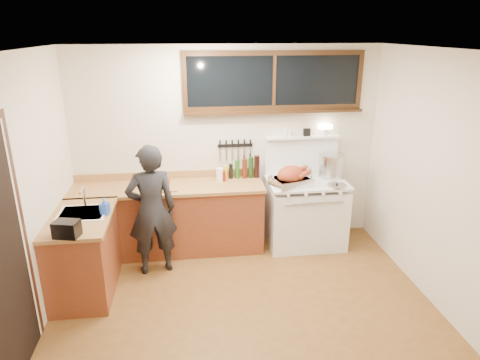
{
  "coord_description": "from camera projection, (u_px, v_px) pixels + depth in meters",
  "views": [
    {
      "loc": [
        -0.54,
        -3.69,
        2.77
      ],
      "look_at": [
        0.05,
        0.85,
        1.15
      ],
      "focal_mm": 32.0,
      "sensor_mm": 36.0,
      "label": 1
    }
  ],
  "objects": [
    {
      "name": "left_doorway",
      "position": [
        3.0,
        258.0,
        3.32
      ],
      "size": [
        0.02,
        1.04,
        2.17
      ],
      "color": "black",
      "rests_on": "ground"
    },
    {
      "name": "counter_left",
      "position": [
        84.0,
        254.0,
        4.66
      ],
      "size": [
        0.64,
        1.09,
        0.9
      ],
      "color": "maroon",
      "rests_on": "ground"
    },
    {
      "name": "room_shell",
      "position": [
        247.0,
        159.0,
        3.89
      ],
      "size": [
        4.1,
        3.6,
        2.65
      ],
      "color": "beige",
      "rests_on": "ground"
    },
    {
      "name": "counter_back",
      "position": [
        169.0,
        218.0,
        5.55
      ],
      "size": [
        2.44,
        0.64,
        1.0
      ],
      "color": "maroon",
      "rests_on": "ground"
    },
    {
      "name": "pitcher",
      "position": [
        220.0,
        175.0,
        5.54
      ],
      "size": [
        0.1,
        0.1,
        0.17
      ],
      "color": "white",
      "rests_on": "counter_back"
    },
    {
      "name": "back_window",
      "position": [
        274.0,
        88.0,
        5.43
      ],
      "size": [
        2.32,
        0.13,
        0.77
      ],
      "color": "black",
      "rests_on": "room_shell"
    },
    {
      "name": "roast_turkey",
      "position": [
        291.0,
        178.0,
        5.38
      ],
      "size": [
        0.55,
        0.48,
        0.26
      ],
      "color": "silver",
      "rests_on": "vintage_stove"
    },
    {
      "name": "vintage_stove",
      "position": [
        305.0,
        211.0,
        5.72
      ],
      "size": [
        1.02,
        0.74,
        1.58
      ],
      "color": "white",
      "rests_on": "ground"
    },
    {
      "name": "stockpot",
      "position": [
        332.0,
        166.0,
        5.66
      ],
      "size": [
        0.36,
        0.36,
        0.31
      ],
      "color": "silver",
      "rests_on": "vintage_stove"
    },
    {
      "name": "coffee_tin",
      "position": [
        222.0,
        176.0,
        5.55
      ],
      "size": [
        0.09,
        0.07,
        0.13
      ],
      "color": "maroon",
      "rests_on": "counter_back"
    },
    {
      "name": "man",
      "position": [
        152.0,
        210.0,
        4.95
      ],
      "size": [
        0.64,
        0.49,
        1.57
      ],
      "color": "black",
      "rests_on": "ground"
    },
    {
      "name": "sink_unit",
      "position": [
        83.0,
        218.0,
        4.61
      ],
      "size": [
        0.5,
        0.45,
        0.37
      ],
      "color": "white",
      "rests_on": "counter_left"
    },
    {
      "name": "knife_strip",
      "position": [
        235.0,
        146.0,
        5.63
      ],
      "size": [
        0.46,
        0.03,
        0.28
      ],
      "color": "black",
      "rests_on": "room_shell"
    },
    {
      "name": "bottle_cluster",
      "position": [
        245.0,
        169.0,
        5.64
      ],
      "size": [
        0.48,
        0.07,
        0.3
      ],
      "color": "black",
      "rests_on": "counter_back"
    },
    {
      "name": "ground_plane",
      "position": [
        246.0,
        312.0,
        4.44
      ],
      "size": [
        4.0,
        3.5,
        0.02
      ],
      "primitive_type": "cube",
      "color": "brown"
    },
    {
      "name": "pot_lid",
      "position": [
        337.0,
        185.0,
        5.37
      ],
      "size": [
        0.31,
        0.31,
        0.04
      ],
      "color": "silver",
      "rests_on": "vintage_stove"
    },
    {
      "name": "cutting_board",
      "position": [
        160.0,
        184.0,
        5.29
      ],
      "size": [
        0.44,
        0.33,
        0.14
      ],
      "color": "#A27440",
      "rests_on": "counter_back"
    },
    {
      "name": "soap_bottle",
      "position": [
        105.0,
        206.0,
        4.54
      ],
      "size": [
        0.1,
        0.1,
        0.18
      ],
      "color": "blue",
      "rests_on": "counter_left"
    },
    {
      "name": "saucepan",
      "position": [
        306.0,
        173.0,
        5.71
      ],
      "size": [
        0.2,
        0.28,
        0.11
      ],
      "color": "silver",
      "rests_on": "vintage_stove"
    },
    {
      "name": "toaster",
      "position": [
        67.0,
        229.0,
        4.05
      ],
      "size": [
        0.26,
        0.21,
        0.16
      ],
      "color": "black",
      "rests_on": "counter_left"
    }
  ]
}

